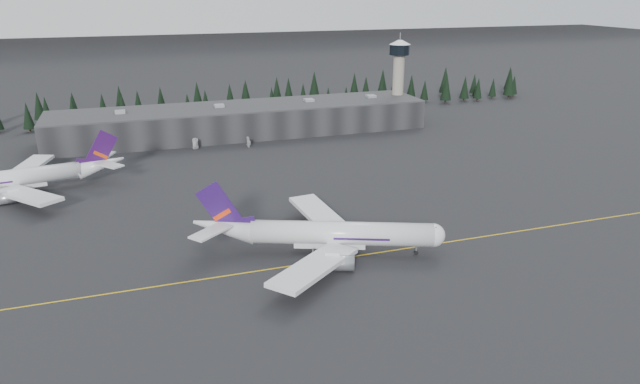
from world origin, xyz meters
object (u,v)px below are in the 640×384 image
object	(u,v)px
jet_parked	(25,177)
gse_vehicle_a	(196,148)
terminal	(243,120)
jet_main	(319,233)
control_tower	(399,71)
gse_vehicle_b	(249,145)

from	to	relation	value
jet_parked	gse_vehicle_a	xyz separation A→B (m)	(56.20, 34.28, -4.30)
terminal	jet_main	xyz separation A→B (m)	(-5.97, -122.31, -1.25)
control_tower	jet_main	world-z (taller)	control_tower
terminal	gse_vehicle_a	bearing A→B (deg)	-141.79
control_tower	gse_vehicle_a	distance (m)	102.83
jet_main	gse_vehicle_b	distance (m)	100.74
gse_vehicle_b	jet_parked	bearing A→B (deg)	-70.28
terminal	control_tower	bearing A→B (deg)	2.29
gse_vehicle_a	gse_vehicle_b	world-z (taller)	gse_vehicle_b
terminal	control_tower	distance (m)	76.98
control_tower	gse_vehicle_b	xyz separation A→B (m)	(-77.28, -24.73, -22.68)
terminal	jet_parked	xyz separation A→B (m)	(-79.23, -52.41, -1.35)
gse_vehicle_a	gse_vehicle_b	size ratio (longest dim) A/B	1.08
jet_main	gse_vehicle_a	bearing A→B (deg)	120.80
jet_parked	control_tower	bearing A→B (deg)	-168.58
control_tower	gse_vehicle_b	bearing A→B (deg)	-162.25
terminal	gse_vehicle_b	size ratio (longest dim) A/B	37.34
jet_main	gse_vehicle_b	size ratio (longest dim) A/B	13.69
control_tower	gse_vehicle_b	world-z (taller)	control_tower
terminal	jet_parked	distance (m)	95.01
jet_main	gse_vehicle_b	world-z (taller)	jet_main
control_tower	jet_main	bearing A→B (deg)	-122.87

